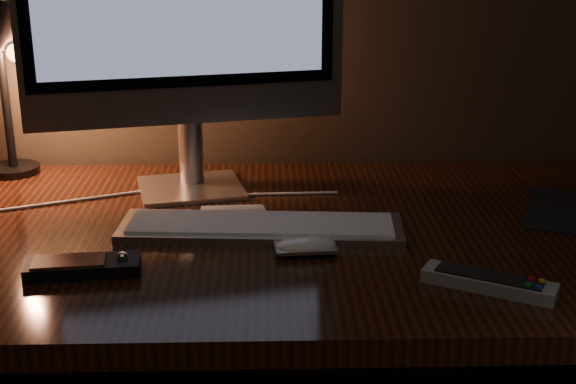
{
  "coord_description": "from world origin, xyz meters",
  "views": [
    {
      "loc": [
        -0.01,
        0.61,
        1.24
      ],
      "look_at": [
        0.02,
        1.73,
        0.86
      ],
      "focal_mm": 50.0,
      "sensor_mm": 36.0,
      "label": 1
    }
  ],
  "objects_px": {
    "tv_remote": "(489,282)",
    "desk_lamp": "(8,61)",
    "desk": "(275,281)",
    "media_remote": "(83,266)",
    "mouse": "(306,248)",
    "keyboard": "(261,227)"
  },
  "relations": [
    {
      "from": "tv_remote",
      "to": "desk_lamp",
      "type": "relative_size",
      "value": 0.53
    },
    {
      "from": "desk",
      "to": "media_remote",
      "type": "xyz_separation_m",
      "value": [
        -0.28,
        -0.24,
        0.14
      ]
    },
    {
      "from": "desk",
      "to": "mouse",
      "type": "height_order",
      "value": "mouse"
    },
    {
      "from": "mouse",
      "to": "tv_remote",
      "type": "distance_m",
      "value": 0.28
    },
    {
      "from": "desk",
      "to": "media_remote",
      "type": "distance_m",
      "value": 0.4
    },
    {
      "from": "desk",
      "to": "mouse",
      "type": "relative_size",
      "value": 16.8
    },
    {
      "from": "desk",
      "to": "tv_remote",
      "type": "distance_m",
      "value": 0.45
    },
    {
      "from": "mouse",
      "to": "tv_remote",
      "type": "relative_size",
      "value": 0.52
    },
    {
      "from": "desk",
      "to": "keyboard",
      "type": "relative_size",
      "value": 3.43
    },
    {
      "from": "keyboard",
      "to": "tv_remote",
      "type": "xyz_separation_m",
      "value": [
        0.32,
        -0.23,
        0.0
      ]
    },
    {
      "from": "mouse",
      "to": "tv_remote",
      "type": "bearing_deg",
      "value": -32.03
    },
    {
      "from": "media_remote",
      "to": "desk_lamp",
      "type": "distance_m",
      "value": 0.56
    },
    {
      "from": "keyboard",
      "to": "tv_remote",
      "type": "relative_size",
      "value": 2.54
    },
    {
      "from": "desk",
      "to": "tv_remote",
      "type": "bearing_deg",
      "value": -46.19
    },
    {
      "from": "desk",
      "to": "media_remote",
      "type": "bearing_deg",
      "value": -139.78
    },
    {
      "from": "tv_remote",
      "to": "desk_lamp",
      "type": "bearing_deg",
      "value": 175.32
    },
    {
      "from": "keyboard",
      "to": "mouse",
      "type": "xyz_separation_m",
      "value": [
        0.07,
        -0.09,
        0.0
      ]
    },
    {
      "from": "keyboard",
      "to": "mouse",
      "type": "bearing_deg",
      "value": -49.46
    },
    {
      "from": "media_remote",
      "to": "tv_remote",
      "type": "distance_m",
      "value": 0.58
    },
    {
      "from": "keyboard",
      "to": "media_remote",
      "type": "bearing_deg",
      "value": -144.83
    },
    {
      "from": "tv_remote",
      "to": "desk_lamp",
      "type": "xyz_separation_m",
      "value": [
        -0.8,
        0.53,
        0.22
      ]
    },
    {
      "from": "mouse",
      "to": "tv_remote",
      "type": "xyz_separation_m",
      "value": [
        0.25,
        -0.13,
        0.0
      ]
    }
  ]
}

